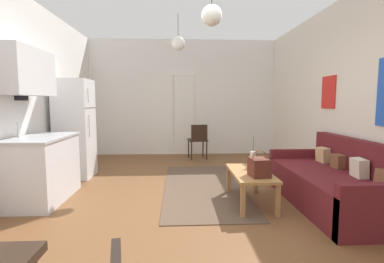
# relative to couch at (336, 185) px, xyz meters

# --- Properties ---
(ground_plane) EXTENTS (5.25, 8.15, 0.10)m
(ground_plane) POSITION_rel_couch_xyz_m (-1.91, 0.02, -0.33)
(ground_plane) COLOR brown
(wall_back) EXTENTS (4.85, 0.13, 2.89)m
(wall_back) POSITION_rel_couch_xyz_m (-1.92, 3.84, 1.16)
(wall_back) COLOR white
(wall_back) RESTS_ON ground_plane
(wall_right) EXTENTS (0.12, 7.75, 2.89)m
(wall_right) POSITION_rel_couch_xyz_m (0.46, 0.02, 1.17)
(wall_right) COLOR silver
(wall_right) RESTS_ON ground_plane
(area_rug) EXTENTS (1.23, 2.84, 0.01)m
(area_rug) POSITION_rel_couch_xyz_m (-1.64, 0.89, -0.27)
(area_rug) COLOR brown
(area_rug) RESTS_ON ground_plane
(couch) EXTENTS (0.92, 2.06, 0.86)m
(couch) POSITION_rel_couch_xyz_m (0.00, 0.00, 0.00)
(couch) COLOR #5B191E
(couch) RESTS_ON ground_plane
(coffee_table) EXTENTS (0.49, 1.02, 0.43)m
(coffee_table) POSITION_rel_couch_xyz_m (-1.09, 0.13, 0.10)
(coffee_table) COLOR #A87542
(coffee_table) RESTS_ON ground_plane
(bamboo_vase) EXTENTS (0.08, 0.08, 0.44)m
(bamboo_vase) POSITION_rel_couch_xyz_m (-0.99, 0.41, 0.27)
(bamboo_vase) COLOR beige
(bamboo_vase) RESTS_ON coffee_table
(handbag) EXTENTS (0.24, 0.28, 0.33)m
(handbag) POSITION_rel_couch_xyz_m (-1.05, -0.10, 0.27)
(handbag) COLOR #512319
(handbag) RESTS_ON coffee_table
(refrigerator) EXTENTS (0.60, 0.64, 1.74)m
(refrigerator) POSITION_rel_couch_xyz_m (-3.87, 1.63, 0.59)
(refrigerator) COLOR white
(refrigerator) RESTS_ON ground_plane
(kitchen_counter) EXTENTS (0.63, 1.18, 2.05)m
(kitchen_counter) POSITION_rel_couch_xyz_m (-3.92, 0.39, 0.49)
(kitchen_counter) COLOR silver
(kitchen_counter) RESTS_ON ground_plane
(accent_chair) EXTENTS (0.48, 0.46, 0.82)m
(accent_chair) POSITION_rel_couch_xyz_m (-1.58, 3.12, 0.20)
(accent_chair) COLOR black
(accent_chair) RESTS_ON ground_plane
(pendant_lamp_near) EXTENTS (0.23, 0.23, 0.73)m
(pendant_lamp_near) POSITION_rel_couch_xyz_m (-1.67, -0.33, 2.01)
(pendant_lamp_near) COLOR black
(pendant_lamp_far) EXTENTS (0.24, 0.24, 0.64)m
(pendant_lamp_far) POSITION_rel_couch_xyz_m (-2.03, 1.69, 2.10)
(pendant_lamp_far) COLOR black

